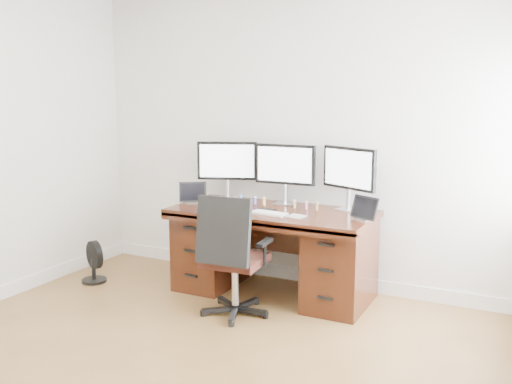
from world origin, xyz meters
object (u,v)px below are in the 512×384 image
at_px(keyboard, 269,213).
at_px(floor_fan, 93,262).
at_px(office_chair, 233,277).
at_px(monitor_center, 285,167).
at_px(desk, 273,249).

bearing_deg(keyboard, floor_fan, -164.58).
xyz_separation_m(office_chair, monitor_center, (0.07, 0.83, 0.77)).
bearing_deg(keyboard, desk, 110.79).
bearing_deg(office_chair, keyboard, 69.41).
height_order(office_chair, keyboard, office_chair).
bearing_deg(desk, floor_fan, -164.00).
relative_size(desk, monitor_center, 3.09).
bearing_deg(monitor_center, floor_fan, -158.29).
distance_m(floor_fan, monitor_center, 1.97).
distance_m(monitor_center, keyboard, 0.54).
height_order(desk, keyboard, keyboard).
height_order(floor_fan, keyboard, keyboard).
bearing_deg(keyboard, monitor_center, 102.88).
distance_m(office_chair, floor_fan, 1.54).
distance_m(floor_fan, keyboard, 1.77).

